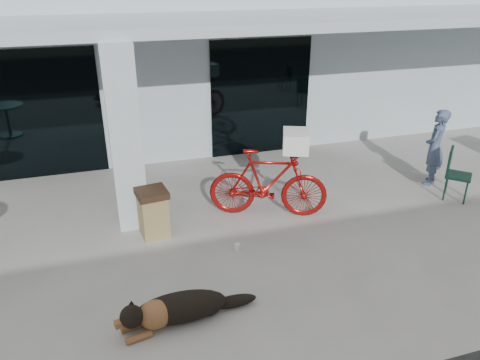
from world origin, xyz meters
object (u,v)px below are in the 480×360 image
object	(u,v)px
cafe_chair_far_a	(459,175)
trash_receptacle	(153,213)
bicycle	(268,183)
dog	(181,306)
person	(435,147)

from	to	relation	value
cafe_chair_far_a	trash_receptacle	xyz separation A→B (m)	(-5.79, 0.37, -0.09)
cafe_chair_far_a	trash_receptacle	world-z (taller)	cafe_chair_far_a
bicycle	cafe_chair_far_a	world-z (taller)	bicycle
dog	trash_receptacle	xyz separation A→B (m)	(-0.04, 2.23, 0.19)
cafe_chair_far_a	person	world-z (taller)	person
cafe_chair_far_a	bicycle	bearing A→B (deg)	127.85
person	trash_receptacle	size ratio (longest dim) A/B	1.91
trash_receptacle	cafe_chair_far_a	bearing A→B (deg)	-3.66
person	dog	bearing A→B (deg)	-17.17
bicycle	dog	xyz separation A→B (m)	(-2.03, -2.33, -0.41)
person	bicycle	bearing A→B (deg)	-37.12
person	trash_receptacle	bearing A→B (deg)	-37.77
bicycle	dog	bearing A→B (deg)	160.68
bicycle	dog	size ratio (longest dim) A/B	1.55
cafe_chair_far_a	trash_receptacle	distance (m)	5.81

